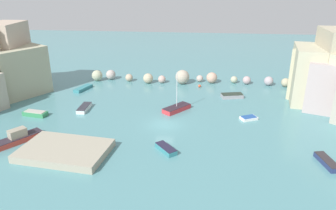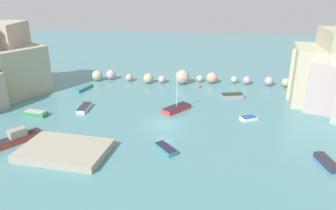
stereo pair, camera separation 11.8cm
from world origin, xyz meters
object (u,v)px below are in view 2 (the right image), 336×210
(moored_boat_2, at_px, (16,138))
(moored_boat_4, at_px, (83,88))
(moored_boat_1, at_px, (232,96))
(moored_boat_7, at_px, (249,118))
(moored_boat_5, at_px, (81,153))
(moored_boat_8, at_px, (35,113))
(stone_dock, at_px, (64,150))
(channel_buoy, at_px, (200,86))
(moored_boat_0, at_px, (177,108))
(moored_boat_3, at_px, (327,162))
(moored_boat_6, at_px, (84,108))
(moored_boat_9, at_px, (166,149))

(moored_boat_2, bearing_deg, moored_boat_4, 32.57)
(moored_boat_1, relative_size, moored_boat_2, 0.61)
(moored_boat_2, distance_m, moored_boat_7, 30.89)
(moored_boat_2, height_order, moored_boat_5, moored_boat_2)
(moored_boat_2, distance_m, moored_boat_8, 8.37)
(moored_boat_1, xyz_separation_m, moored_boat_5, (-18.57, -20.95, -0.08))
(stone_dock, xyz_separation_m, channel_buoy, (14.98, 25.94, -0.18))
(moored_boat_1, distance_m, moored_boat_4, 26.39)
(stone_dock, height_order, moored_boat_8, stone_dock)
(moored_boat_0, distance_m, moored_boat_3, 21.97)
(stone_dock, height_order, channel_buoy, stone_dock)
(moored_boat_7, bearing_deg, channel_buoy, -88.63)
(moored_boat_6, bearing_deg, moored_boat_5, -162.58)
(moored_boat_9, bearing_deg, moored_boat_8, -151.37)
(channel_buoy, relative_size, moored_boat_5, 0.17)
(stone_dock, xyz_separation_m, moored_boat_2, (-7.01, 2.02, 0.12))
(moored_boat_0, height_order, moored_boat_9, moored_boat_0)
(moored_boat_7, bearing_deg, moored_boat_9, 17.40)
(channel_buoy, xyz_separation_m, moored_boat_7, (7.20, -13.83, -0.03))
(moored_boat_1, bearing_deg, stone_dock, -147.28)
(moored_boat_0, xyz_separation_m, moored_boat_5, (-9.76, -14.26, -0.13))
(moored_boat_2, relative_size, moored_boat_5, 2.03)
(channel_buoy, xyz_separation_m, moored_boat_9, (-3.53, -24.04, 0.05))
(moored_boat_8, xyz_separation_m, moored_boat_9, (20.22, -8.30, -0.04))
(moored_boat_9, bearing_deg, stone_dock, -119.62)
(moored_boat_8, bearing_deg, moored_boat_9, -12.87)
(moored_boat_4, xyz_separation_m, moored_boat_6, (3.46, -9.12, 0.03))
(moored_boat_7, bearing_deg, moored_boat_8, -22.62)
(moored_boat_3, height_order, moored_boat_5, moored_boat_3)
(moored_boat_3, height_order, moored_boat_4, moored_boat_3)
(moored_boat_5, xyz_separation_m, moored_boat_6, (-4.33, 13.12, 0.05))
(stone_dock, height_order, moored_boat_3, stone_dock)
(moored_boat_0, xyz_separation_m, moored_boat_6, (-14.09, -1.14, -0.09))
(moored_boat_2, bearing_deg, moored_boat_9, -54.55)
(moored_boat_3, distance_m, moored_boat_6, 33.82)
(stone_dock, bearing_deg, channel_buoy, 59.99)
(stone_dock, height_order, moored_boat_4, stone_dock)
(moored_boat_2, height_order, moored_boat_7, moored_boat_2)
(moored_boat_8, bearing_deg, moored_boat_3, -4.33)
(moored_boat_7, xyz_separation_m, moored_boat_8, (-30.96, -1.91, 0.12))
(moored_boat_3, relative_size, moored_boat_5, 1.23)
(moored_boat_7, height_order, moored_boat_8, moored_boat_8)
(moored_boat_3, bearing_deg, moored_boat_9, -104.76)
(moored_boat_3, height_order, moored_boat_7, moored_boat_3)
(stone_dock, bearing_deg, moored_boat_4, 104.76)
(moored_boat_4, relative_size, moored_boat_5, 1.37)
(moored_boat_7, bearing_deg, moored_boat_0, -37.85)
(moored_boat_1, bearing_deg, channel_buoy, 125.04)
(moored_boat_2, relative_size, moored_boat_4, 1.48)
(moored_boat_1, distance_m, moored_boat_9, 21.10)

